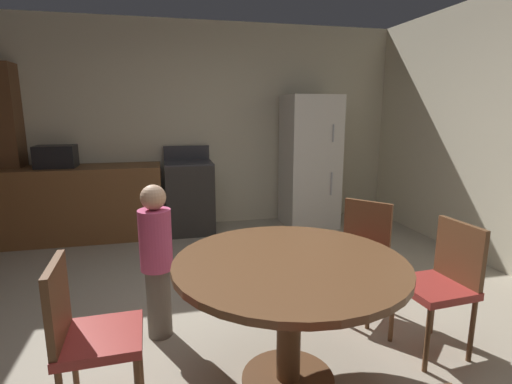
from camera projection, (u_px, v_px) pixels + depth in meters
ground_plane at (248, 348)px, 2.65m from camera, size 14.00×14.00×0.00m
wall_back at (199, 126)px, 5.33m from camera, size 5.73×0.12×2.70m
kitchen_counter at (77, 204)px, 4.79m from camera, size 2.02×0.60×0.90m
pantry_column at (3, 155)px, 4.65m from camera, size 0.44×0.36×2.10m
oven_range at (189, 196)px, 5.09m from camera, size 0.60×0.60×1.10m
refrigerator at (309, 162)px, 5.32m from camera, size 0.68×0.68×1.76m
microwave at (56, 157)px, 4.63m from camera, size 0.44×0.32×0.26m
dining_table at (290, 285)px, 2.20m from camera, size 1.30×1.30×0.76m
chair_east at (443, 279)px, 2.54m from camera, size 0.43×0.43×0.87m
chair_west at (86, 331)px, 1.94m from camera, size 0.41×0.41×0.87m
chair_northeast at (361, 250)px, 3.07m from camera, size 0.56×0.56×0.87m
person_child at (157, 258)px, 2.69m from camera, size 0.31×0.31×1.09m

